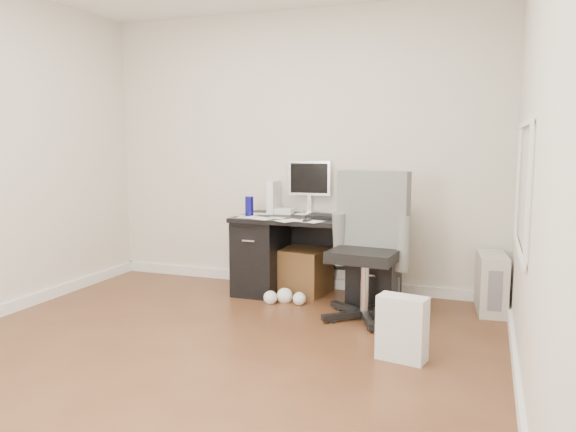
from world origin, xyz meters
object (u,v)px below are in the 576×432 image
at_px(lcd_monitor, 309,187).
at_px(wicker_basket, 304,271).
at_px(pc_tower, 491,283).
at_px(office_chair, 365,247).
at_px(desk, 316,255).
at_px(keyboard, 333,217).

xyz_separation_m(lcd_monitor, wicker_basket, (0.01, -0.17, -0.80)).
height_order(pc_tower, wicker_basket, pc_tower).
bearing_deg(office_chair, lcd_monitor, 139.23).
bearing_deg(wicker_basket, pc_tower, -1.22).
bearing_deg(pc_tower, desk, 175.41).
distance_m(desk, lcd_monitor, 0.68).
height_order(lcd_monitor, wicker_basket, lcd_monitor).
bearing_deg(desk, pc_tower, 1.77).
height_order(lcd_monitor, office_chair, lcd_monitor).
distance_m(lcd_monitor, pc_tower, 1.86).
bearing_deg(wicker_basket, lcd_monitor, 91.66).
xyz_separation_m(keyboard, wicker_basket, (-0.30, 0.11, -0.55)).
bearing_deg(office_chair, desk, 144.17).
relative_size(lcd_monitor, keyboard, 1.08).
relative_size(keyboard, wicker_basket, 1.12).
bearing_deg(keyboard, desk, 171.91).
xyz_separation_m(keyboard, office_chair, (0.41, -0.48, -0.16)).
xyz_separation_m(lcd_monitor, pc_tower, (1.69, -0.21, -0.76)).
distance_m(pc_tower, wicker_basket, 1.69).
distance_m(desk, pc_tower, 1.55).
xyz_separation_m(office_chair, pc_tower, (0.97, 0.55, -0.35)).
bearing_deg(lcd_monitor, desk, -63.59).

